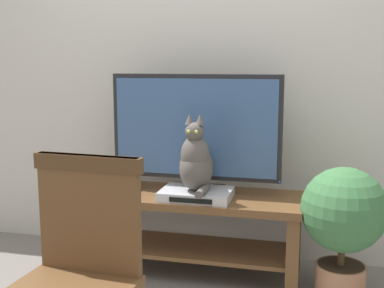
{
  "coord_description": "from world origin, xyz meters",
  "views": [
    {
      "loc": [
        0.68,
        -2.29,
        1.28
      ],
      "look_at": [
        0.0,
        0.45,
        0.81
      ],
      "focal_mm": 46.24,
      "sensor_mm": 36.0,
      "label": 1
    }
  ],
  "objects_px": {
    "tv": "(197,130)",
    "media_box": "(196,194)",
    "book_stack": "(121,186)",
    "tv_stand": "(194,217)",
    "wooden_chair": "(75,267)",
    "cat": "(196,162)",
    "potted_plant": "(343,220)"
  },
  "relations": [
    {
      "from": "media_box",
      "to": "wooden_chair",
      "type": "xyz_separation_m",
      "value": [
        -0.18,
        -1.16,
        0.03
      ]
    },
    {
      "from": "tv",
      "to": "cat",
      "type": "distance_m",
      "value": 0.23
    },
    {
      "from": "potted_plant",
      "to": "media_box",
      "type": "bearing_deg",
      "value": 175.18
    },
    {
      "from": "tv",
      "to": "media_box",
      "type": "bearing_deg",
      "value": -77.02
    },
    {
      "from": "wooden_chair",
      "to": "book_stack",
      "type": "xyz_separation_m",
      "value": [
        -0.31,
        1.21,
        -0.02
      ]
    },
    {
      "from": "tv",
      "to": "book_stack",
      "type": "height_order",
      "value": "tv"
    },
    {
      "from": "tv",
      "to": "media_box",
      "type": "relative_size",
      "value": 2.53
    },
    {
      "from": "cat",
      "to": "book_stack",
      "type": "relative_size",
      "value": 1.86
    },
    {
      "from": "tv_stand",
      "to": "book_stack",
      "type": "height_order",
      "value": "book_stack"
    },
    {
      "from": "tv",
      "to": "book_stack",
      "type": "distance_m",
      "value": 0.58
    },
    {
      "from": "cat",
      "to": "potted_plant",
      "type": "relative_size",
      "value": 0.6
    },
    {
      "from": "cat",
      "to": "book_stack",
      "type": "xyz_separation_m",
      "value": [
        -0.49,
        0.07,
        -0.19
      ]
    },
    {
      "from": "book_stack",
      "to": "wooden_chair",
      "type": "bearing_deg",
      "value": -75.6
    },
    {
      "from": "tv_stand",
      "to": "book_stack",
      "type": "xyz_separation_m",
      "value": [
        -0.45,
        -0.03,
        0.18
      ]
    },
    {
      "from": "tv_stand",
      "to": "media_box",
      "type": "height_order",
      "value": "media_box"
    },
    {
      "from": "media_box",
      "to": "potted_plant",
      "type": "height_order",
      "value": "potted_plant"
    },
    {
      "from": "wooden_chair",
      "to": "potted_plant",
      "type": "relative_size",
      "value": 1.28
    },
    {
      "from": "cat",
      "to": "wooden_chair",
      "type": "relative_size",
      "value": 0.47
    },
    {
      "from": "tv",
      "to": "potted_plant",
      "type": "bearing_deg",
      "value": -14.54
    },
    {
      "from": "wooden_chair",
      "to": "book_stack",
      "type": "bearing_deg",
      "value": 104.4
    },
    {
      "from": "tv",
      "to": "book_stack",
      "type": "bearing_deg",
      "value": -167.78
    },
    {
      "from": "cat",
      "to": "book_stack",
      "type": "height_order",
      "value": "cat"
    },
    {
      "from": "media_box",
      "to": "wooden_chair",
      "type": "height_order",
      "value": "wooden_chair"
    },
    {
      "from": "wooden_chair",
      "to": "potted_plant",
      "type": "xyz_separation_m",
      "value": [
        0.99,
        1.09,
        -0.1
      ]
    },
    {
      "from": "media_box",
      "to": "book_stack",
      "type": "xyz_separation_m",
      "value": [
        -0.49,
        0.05,
        0.01
      ]
    },
    {
      "from": "tv",
      "to": "book_stack",
      "type": "xyz_separation_m",
      "value": [
        -0.45,
        -0.1,
        -0.34
      ]
    },
    {
      "from": "tv",
      "to": "book_stack",
      "type": "relative_size",
      "value": 4.31
    },
    {
      "from": "media_box",
      "to": "potted_plant",
      "type": "distance_m",
      "value": 0.82
    },
    {
      "from": "cat",
      "to": "potted_plant",
      "type": "distance_m",
      "value": 0.86
    },
    {
      "from": "media_box",
      "to": "cat",
      "type": "xyz_separation_m",
      "value": [
        0.0,
        -0.01,
        0.19
      ]
    },
    {
      "from": "tv_stand",
      "to": "wooden_chair",
      "type": "xyz_separation_m",
      "value": [
        -0.14,
        -1.25,
        0.2
      ]
    },
    {
      "from": "book_stack",
      "to": "potted_plant",
      "type": "distance_m",
      "value": 1.31
    }
  ]
}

